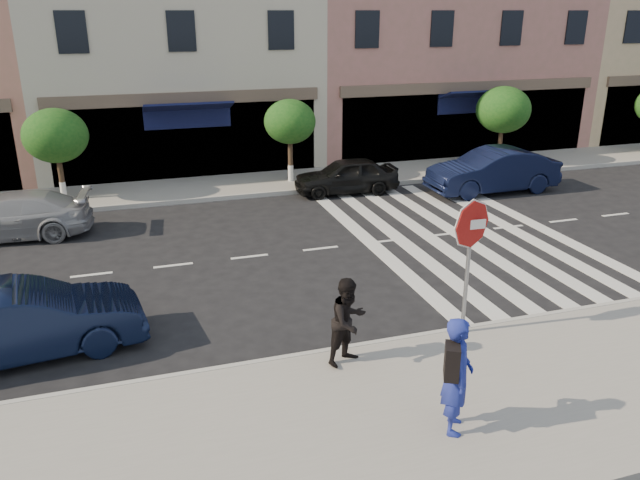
{
  "coord_description": "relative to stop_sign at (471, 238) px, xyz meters",
  "views": [
    {
      "loc": [
        -2.92,
        -11.32,
        6.18
      ],
      "look_at": [
        1.04,
        1.05,
        1.4
      ],
      "focal_mm": 35.0,
      "sensor_mm": 36.0,
      "label": 1
    }
  ],
  "objects": [
    {
      "name": "sidewalk_near",
      "position": [
        -3.16,
        -2.08,
        -2.07
      ],
      "size": [
        60.0,
        4.5,
        0.15
      ],
      "primitive_type": "cube",
      "color": "gray",
      "rests_on": "ground"
    },
    {
      "name": "walker",
      "position": [
        -2.56,
        -0.33,
        -1.18
      ],
      "size": [
        0.99,
        0.91,
        1.64
      ],
      "primitive_type": "imported",
      "rotation": [
        0.0,
        0.0,
        0.45
      ],
      "color": "black",
      "rests_on": "sidewalk_near"
    },
    {
      "name": "building_east_mid",
      "position": [
        8.34,
        18.67,
        4.35
      ],
      "size": [
        13.0,
        9.0,
        13.0
      ],
      "primitive_type": "cube",
      "color": "#B7726D",
      "rests_on": "ground"
    },
    {
      "name": "street_tree_ea",
      "position": [
        8.84,
        12.47,
        0.25
      ],
      "size": [
        2.2,
        2.2,
        3.19
      ],
      "color": "#473323",
      "rests_on": "sidewalk_far"
    },
    {
      "name": "building_east_far",
      "position": [
        20.84,
        18.67,
        3.85
      ],
      "size": [
        12.0,
        9.0,
        12.0
      ],
      "primitive_type": "cube",
      "color": "#D6B089",
      "rests_on": "ground"
    },
    {
      "name": "photographer",
      "position": [
        -1.69,
        -2.66,
        -1.06
      ],
      "size": [
        0.71,
        0.81,
        1.88
      ],
      "primitive_type": "imported",
      "rotation": [
        0.0,
        0.0,
        1.11
      ],
      "color": "navy",
      "rests_on": "sidewalk_near"
    },
    {
      "name": "car_far_left",
      "position": [
        -9.37,
        9.27,
        -1.5
      ],
      "size": [
        4.63,
        2.25,
        1.3
      ],
      "primitive_type": "imported",
      "rotation": [
        0.0,
        0.0,
        -1.67
      ],
      "color": "#949499",
      "rests_on": "ground"
    },
    {
      "name": "street_tree_c",
      "position": [
        -0.16,
        12.47,
        0.21
      ],
      "size": [
        1.9,
        1.9,
        3.04
      ],
      "color": "#473323",
      "rests_on": "sidewalk_far"
    },
    {
      "name": "street_tree_wb",
      "position": [
        -8.16,
        12.47,
        0.16
      ],
      "size": [
        2.1,
        2.1,
        3.06
      ],
      "color": "#473323",
      "rests_on": "sidewalk_far"
    },
    {
      "name": "car_far_right",
      "position": [
        6.49,
        9.27,
        -1.36
      ],
      "size": [
        4.76,
        1.69,
        1.56
      ],
      "primitive_type": "imported",
      "rotation": [
        0.0,
        0.0,
        -1.56
      ],
      "color": "black",
      "rests_on": "ground"
    },
    {
      "name": "building_centre",
      "position": [
        -3.66,
        18.67,
        3.35
      ],
      "size": [
        11.0,
        9.0,
        11.0
      ],
      "primitive_type": "cube",
      "color": "beige",
      "rests_on": "ground"
    },
    {
      "name": "car_near_mid",
      "position": [
        -8.19,
        1.97,
        -1.43
      ],
      "size": [
        4.49,
        2.03,
        1.43
      ],
      "primitive_type": "imported",
      "rotation": [
        0.0,
        0.0,
        1.69
      ],
      "color": "black",
      "rests_on": "ground"
    },
    {
      "name": "car_far_mid",
      "position": [
        1.44,
        10.77,
        -1.51
      ],
      "size": [
        3.79,
        1.68,
        1.27
      ],
      "primitive_type": "imported",
      "rotation": [
        0.0,
        0.0,
        -1.62
      ],
      "color": "black",
      "rests_on": "ground"
    },
    {
      "name": "sidewalk_far",
      "position": [
        -3.16,
        12.67,
        -2.07
      ],
      "size": [
        60.0,
        3.0,
        0.15
      ],
      "primitive_type": "cube",
      "color": "gray",
      "rests_on": "ground"
    },
    {
      "name": "stop_sign",
      "position": [
        0.0,
        0.0,
        0.0
      ],
      "size": [
        0.98,
        0.12,
        2.77
      ],
      "rotation": [
        0.0,
        0.0,
        -0.05
      ],
      "color": "gray",
      "rests_on": "sidewalk_near"
    },
    {
      "name": "ground",
      "position": [
        -3.16,
        1.67,
        -2.15
      ],
      "size": [
        120.0,
        120.0,
        0.0
      ],
      "primitive_type": "plane",
      "color": "black",
      "rests_on": "ground"
    }
  ]
}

